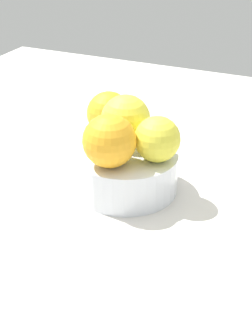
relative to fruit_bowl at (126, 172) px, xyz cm
name	(u,v)px	position (x,y,z in cm)	size (l,w,h in cm)	color
ground_plane	(126,195)	(0.00, 0.00, -3.63)	(110.00, 110.00, 2.00)	silver
fruit_bowl	(126,172)	(0.00, 0.00, 0.00)	(14.12, 14.12, 5.51)	silver
orange_in_bowl_0	(126,119)	(3.30, 1.55, 6.29)	(6.83, 6.83, 6.83)	yellow
orange_in_bowl_1	(109,141)	(-3.78, 0.57, 6.31)	(6.86, 6.86, 6.86)	#F9A823
orange_in_bowl_2	(159,138)	(0.43, -4.39, 5.88)	(6.00, 6.00, 6.00)	yellow
orange_loose_0	(109,114)	(15.35, 10.09, 1.08)	(7.43, 7.43, 7.43)	#F9A823
folded_napkin	(214,313)	(-18.15, -17.62, -2.48)	(12.70, 12.70, 0.30)	beige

